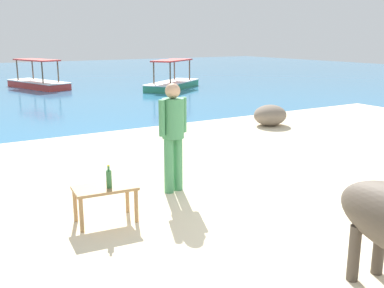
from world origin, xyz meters
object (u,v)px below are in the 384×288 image
person_standing (173,129)px  boat_red (38,82)px  bottle (109,179)px  low_bench_table (105,193)px  boat_green (173,83)px

person_standing → boat_red: bearing=-18.6°
bottle → low_bench_table: bearing=113.2°
boat_green → boat_red: size_ratio=0.94×
boat_green → boat_red: (-5.06, 3.48, 0.00)m
bottle → person_standing: 1.45m
low_bench_table → boat_red: size_ratio=0.21×
bottle → boat_red: 16.42m
low_bench_table → boat_red: (2.85, 16.09, -0.13)m
boat_green → boat_red: bearing=108.6°
low_bench_table → person_standing: size_ratio=0.49×
boat_red → boat_green: bearing=38.2°
bottle → boat_red: (2.82, 16.17, -0.33)m
boat_red → low_bench_table: bearing=-27.4°
low_bench_table → bottle: (0.03, -0.07, 0.20)m
person_standing → bottle: bearing=104.3°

